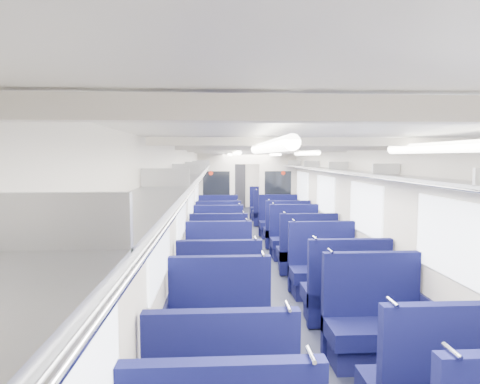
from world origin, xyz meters
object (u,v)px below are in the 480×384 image
(seat_18, at_px, (218,225))
(seat_19, at_px, (279,224))
(seat_21, at_px, (270,214))
(seat_22, at_px, (218,210))
(seat_7, at_px, (375,328))
(seat_14, at_px, (218,243))
(seat_20, at_px, (218,214))
(seat_11, at_px, (323,272))
(seat_10, at_px, (219,272))
(seat_23, at_px, (265,209))
(end_door, at_px, (237,185))
(seat_9, at_px, (345,296))
(seat_6, at_px, (220,336))
(seat_13, at_px, (307,254))
(seat_8, at_px, (219,298))
(seat_17, at_px, (287,233))
(seat_12, at_px, (219,254))
(seat_16, at_px, (218,233))
(seat_15, at_px, (295,241))
(bulkhead, at_px, (247,191))

(seat_18, xyz_separation_m, seat_19, (1.66, 0.05, 0.00))
(seat_21, relative_size, seat_22, 1.00)
(seat_7, distance_m, seat_19, 6.91)
(seat_14, xyz_separation_m, seat_20, (0.00, 4.43, 0.00))
(seat_20, bearing_deg, seat_11, -76.20)
(seat_10, height_order, seat_23, same)
(seat_14, relative_size, seat_18, 1.00)
(seat_23, bearing_deg, seat_21, -90.00)
(end_door, relative_size, seat_22, 1.67)
(seat_19, bearing_deg, seat_7, -90.00)
(seat_9, bearing_deg, seat_6, -146.07)
(seat_13, height_order, seat_18, same)
(seat_8, relative_size, seat_21, 1.00)
(seat_7, height_order, seat_8, same)
(seat_18, height_order, seat_23, same)
(seat_17, relative_size, seat_20, 1.00)
(end_door, height_order, seat_20, end_door)
(seat_8, xyz_separation_m, seat_12, (0.00, 2.43, 0.00))
(seat_11, bearing_deg, seat_6, -126.35)
(seat_16, xyz_separation_m, seat_21, (1.66, 3.21, 0.00))
(seat_7, distance_m, seat_13, 3.38)
(seat_19, bearing_deg, seat_14, -124.44)
(seat_11, height_order, seat_20, same)
(seat_19, bearing_deg, seat_17, -90.00)
(seat_14, relative_size, seat_22, 1.00)
(seat_21, xyz_separation_m, seat_23, (0.00, 1.23, 0.00))
(seat_7, distance_m, seat_16, 5.87)
(seat_20, xyz_separation_m, seat_21, (1.66, -0.08, 0.00))
(end_door, relative_size, seat_15, 1.67)
(seat_15, height_order, seat_23, same)
(seat_6, relative_size, seat_12, 1.00)
(seat_21, bearing_deg, seat_13, -90.00)
(seat_18, bearing_deg, seat_8, -90.00)
(seat_18, bearing_deg, seat_23, 62.63)
(seat_6, height_order, seat_7, same)
(seat_13, height_order, seat_23, same)
(seat_18, bearing_deg, seat_20, 90.00)
(seat_14, bearing_deg, seat_15, 2.30)
(seat_8, xyz_separation_m, seat_17, (1.66, 4.57, 0.00))
(seat_14, bearing_deg, seat_22, 90.00)
(bulkhead, distance_m, seat_15, 3.14)
(seat_22, bearing_deg, bulkhead, -71.68)
(seat_12, height_order, seat_15, same)
(seat_7, bearing_deg, seat_19, 90.00)
(end_door, distance_m, seat_7, 13.74)
(seat_14, distance_m, seat_18, 2.37)
(seat_11, distance_m, seat_22, 7.99)
(bulkhead, bearing_deg, seat_21, 58.90)
(seat_9, height_order, seat_16, same)
(seat_19, bearing_deg, seat_8, -105.78)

